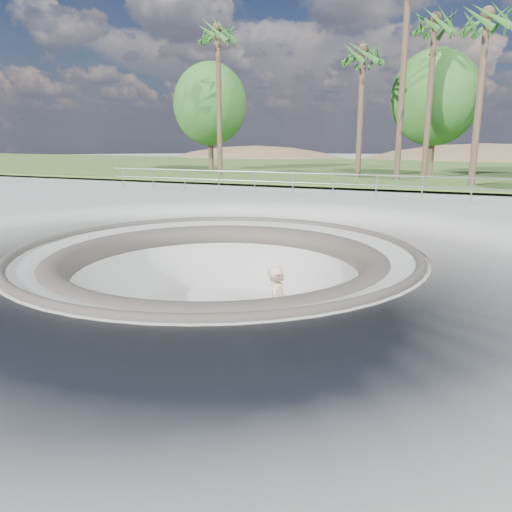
% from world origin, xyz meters
% --- Properties ---
extents(ground, '(180.00, 180.00, 0.00)m').
position_xyz_m(ground, '(0.00, 0.00, 0.00)').
color(ground, '#A3A39E').
rests_on(ground, ground).
extents(skate_bowl, '(14.00, 14.00, 4.10)m').
position_xyz_m(skate_bowl, '(0.00, 0.00, -1.83)').
color(skate_bowl, '#A3A39E').
rests_on(skate_bowl, ground).
extents(grass_strip, '(180.00, 36.00, 0.12)m').
position_xyz_m(grass_strip, '(0.00, 34.00, 0.22)').
color(grass_strip, '#3B6127').
rests_on(grass_strip, ground).
extents(distant_hills, '(103.20, 45.00, 28.60)m').
position_xyz_m(distant_hills, '(3.78, 57.17, -7.02)').
color(distant_hills, brown).
rests_on(distant_hills, ground).
extents(safety_railing, '(25.00, 0.06, 1.03)m').
position_xyz_m(safety_railing, '(0.00, 12.00, 0.69)').
color(safety_railing, gray).
rests_on(safety_railing, ground).
extents(skateboard, '(0.88, 0.47, 0.09)m').
position_xyz_m(skateboard, '(2.19, -1.41, -1.83)').
color(skateboard, olive).
rests_on(skateboard, ground).
extents(skater, '(0.54, 0.76, 1.96)m').
position_xyz_m(skater, '(2.19, -1.41, -0.83)').
color(skater, beige).
rests_on(skater, skateboard).
extents(palm_a, '(2.60, 2.60, 10.59)m').
position_xyz_m(palm_a, '(-10.34, 20.81, 9.35)').
color(palm_a, brown).
rests_on(palm_a, ground).
extents(palm_b, '(2.60, 2.60, 8.87)m').
position_xyz_m(palm_b, '(-0.92, 22.34, 7.77)').
color(palm_b, brown).
rests_on(palm_b, ground).
extents(palm_d, '(2.60, 2.60, 10.47)m').
position_xyz_m(palm_d, '(3.21, 22.91, 9.25)').
color(palm_d, brown).
rests_on(palm_d, ground).
extents(palm_e, '(2.60, 2.60, 9.63)m').
position_xyz_m(palm_e, '(6.02, 18.82, 8.48)').
color(palm_e, brown).
rests_on(palm_e, ground).
extents(bushy_tree_left, '(5.86, 5.32, 8.45)m').
position_xyz_m(bushy_tree_left, '(-13.42, 25.31, 5.41)').
color(bushy_tree_left, brown).
rests_on(bushy_tree_left, ground).
extents(bushy_tree_mid, '(5.95, 5.41, 8.59)m').
position_xyz_m(bushy_tree_mid, '(3.31, 26.49, 5.50)').
color(bushy_tree_mid, brown).
rests_on(bushy_tree_mid, ground).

